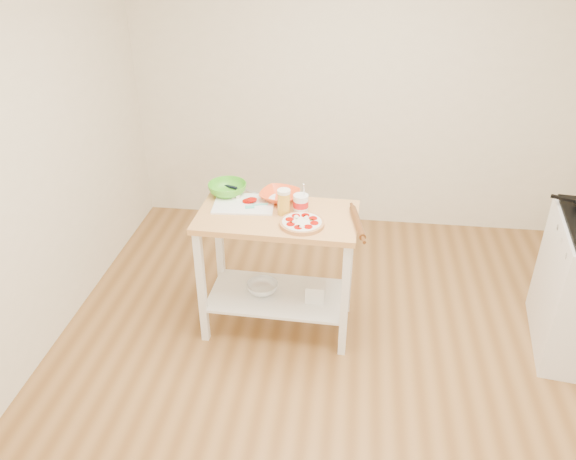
% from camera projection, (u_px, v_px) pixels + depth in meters
% --- Properties ---
extents(room_shell, '(4.04, 4.54, 2.74)m').
position_uv_depth(room_shell, '(355.00, 198.00, 2.83)').
color(room_shell, olive).
rests_on(room_shell, ground).
extents(prep_island, '(1.05, 0.60, 0.90)m').
position_uv_depth(prep_island, '(278.00, 248.00, 3.75)').
color(prep_island, tan).
rests_on(prep_island, ground).
extents(pizza, '(0.28, 0.28, 0.04)m').
position_uv_depth(pizza, '(302.00, 223.00, 3.49)').
color(pizza, tan).
rests_on(pizza, prep_island).
extents(cutting_board, '(0.42, 0.33, 0.04)m').
position_uv_depth(cutting_board, '(244.00, 203.00, 3.75)').
color(cutting_board, white).
rests_on(cutting_board, prep_island).
extents(spatula, '(0.14, 0.08, 0.01)m').
position_uv_depth(spatula, '(255.00, 206.00, 3.70)').
color(spatula, '#4FC8B3').
rests_on(spatula, cutting_board).
extents(knife, '(0.26, 0.11, 0.01)m').
position_uv_depth(knife, '(237.00, 188.00, 3.92)').
color(knife, silver).
rests_on(knife, cutting_board).
extents(orange_bowl, '(0.32, 0.32, 0.06)m').
position_uv_depth(orange_bowl, '(280.00, 196.00, 3.79)').
color(orange_bowl, '#FF521F').
rests_on(orange_bowl, prep_island).
extents(green_bowl, '(0.35, 0.35, 0.08)m').
position_uv_depth(green_bowl, '(227.00, 189.00, 3.86)').
color(green_bowl, green).
rests_on(green_bowl, prep_island).
extents(beer_pint, '(0.09, 0.09, 0.17)m').
position_uv_depth(beer_pint, '(284.00, 202.00, 3.59)').
color(beer_pint, gold).
rests_on(beer_pint, prep_island).
extents(yogurt_tub, '(0.10, 0.10, 0.21)m').
position_uv_depth(yogurt_tub, '(301.00, 203.00, 3.63)').
color(yogurt_tub, white).
rests_on(yogurt_tub, prep_island).
extents(rolling_pin, '(0.11, 0.38, 0.04)m').
position_uv_depth(rolling_pin, '(357.00, 222.00, 3.49)').
color(rolling_pin, brown).
rests_on(rolling_pin, prep_island).
extents(shelf_glass_bowl, '(0.29, 0.29, 0.07)m').
position_uv_depth(shelf_glass_bowl, '(262.00, 288.00, 3.96)').
color(shelf_glass_bowl, silver).
rests_on(shelf_glass_bowl, prep_island).
extents(shelf_bin, '(0.13, 0.13, 0.13)m').
position_uv_depth(shelf_bin, '(315.00, 291.00, 3.87)').
color(shelf_bin, white).
rests_on(shelf_bin, prep_island).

